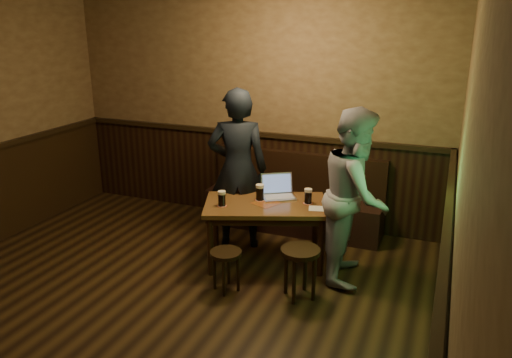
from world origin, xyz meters
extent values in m
cube|color=black|center=(0.00, 0.00, -0.01)|extent=(5.00, 6.00, 0.02)
cube|color=olive|center=(0.00, 3.01, 1.40)|extent=(5.00, 0.02, 2.80)
cube|color=olive|center=(2.51, 0.00, 1.40)|extent=(0.02, 6.00, 2.80)
cube|color=black|center=(0.00, 2.98, 0.55)|extent=(4.98, 0.04, 1.10)
cube|color=black|center=(2.48, 0.00, 0.55)|extent=(0.04, 5.98, 1.10)
cube|color=black|center=(0.00, 2.95, 1.13)|extent=(4.98, 0.06, 0.06)
cube|color=black|center=(2.45, 0.00, 1.13)|extent=(0.06, 5.98, 0.06)
cube|color=black|center=(0.67, 2.71, 0.23)|extent=(2.20, 0.50, 0.45)
cube|color=black|center=(0.67, 2.91, 0.70)|extent=(2.20, 0.10, 0.50)
cube|color=brown|center=(0.67, 1.75, 0.66)|extent=(1.45, 1.14, 0.05)
cube|color=black|center=(0.67, 1.75, 0.59)|extent=(1.31, 1.00, 0.07)
cube|color=maroon|center=(0.67, 1.75, 0.69)|extent=(0.31, 0.31, 0.00)
cylinder|color=black|center=(0.25, 1.28, 0.32)|extent=(0.06, 0.06, 0.64)
cylinder|color=black|center=(0.04, 1.82, 0.32)|extent=(0.06, 0.06, 0.64)
cylinder|color=black|center=(1.30, 1.68, 0.32)|extent=(0.06, 0.06, 0.64)
cylinder|color=black|center=(1.09, 2.22, 0.32)|extent=(0.06, 0.06, 0.64)
cylinder|color=black|center=(0.53, 1.05, 0.40)|extent=(0.37, 0.37, 0.04)
cylinder|color=black|center=(0.64, 1.08, 0.20)|extent=(0.03, 0.03, 0.40)
cylinder|color=black|center=(0.50, 1.17, 0.20)|extent=(0.03, 0.03, 0.40)
cylinder|color=black|center=(0.41, 1.03, 0.20)|extent=(0.03, 0.03, 0.40)
cylinder|color=black|center=(0.55, 0.94, 0.20)|extent=(0.03, 0.03, 0.40)
cylinder|color=black|center=(1.22, 1.20, 0.48)|extent=(0.40, 0.40, 0.04)
cylinder|color=black|center=(1.37, 1.19, 0.24)|extent=(0.04, 0.04, 0.48)
cylinder|color=black|center=(1.24, 1.34, 0.24)|extent=(0.04, 0.04, 0.48)
cylinder|color=black|center=(1.08, 1.21, 0.24)|extent=(0.04, 0.04, 0.48)
cylinder|color=black|center=(1.21, 1.06, 0.24)|extent=(0.04, 0.04, 0.48)
cylinder|color=#A83014|center=(0.28, 1.51, 0.69)|extent=(0.11, 0.11, 0.00)
cylinder|color=silver|center=(0.28, 1.51, 0.69)|extent=(0.09, 0.09, 0.00)
cylinder|color=black|center=(0.28, 1.51, 0.75)|extent=(0.08, 0.08, 0.13)
cylinder|color=beige|center=(0.28, 1.51, 0.83)|extent=(0.08, 0.08, 0.03)
cylinder|color=#A83014|center=(0.58, 1.81, 0.69)|extent=(0.11, 0.11, 0.00)
cylinder|color=silver|center=(0.58, 1.81, 0.69)|extent=(0.10, 0.10, 0.00)
cylinder|color=black|center=(0.58, 1.81, 0.76)|extent=(0.08, 0.08, 0.14)
cylinder|color=beige|center=(0.58, 1.81, 0.85)|extent=(0.09, 0.09, 0.03)
cylinder|color=#A83014|center=(1.08, 1.91, 0.69)|extent=(0.11, 0.11, 0.00)
cylinder|color=silver|center=(1.08, 1.91, 0.69)|extent=(0.09, 0.09, 0.00)
cylinder|color=black|center=(1.08, 1.91, 0.75)|extent=(0.08, 0.08, 0.13)
cylinder|color=beige|center=(1.08, 1.91, 0.83)|extent=(0.08, 0.08, 0.03)
cube|color=silver|center=(0.75, 1.95, 0.69)|extent=(0.42, 0.39, 0.02)
cube|color=#B2B2B7|center=(0.75, 1.95, 0.70)|extent=(0.37, 0.33, 0.00)
cube|color=silver|center=(0.68, 2.05, 0.82)|extent=(0.33, 0.24, 0.23)
cube|color=#54689C|center=(0.69, 2.04, 0.82)|extent=(0.30, 0.21, 0.19)
cube|color=silver|center=(1.24, 1.80, 0.69)|extent=(0.25, 0.20, 0.00)
imported|color=black|center=(0.21, 2.06, 0.92)|extent=(0.78, 0.64, 1.84)
imported|color=#939398|center=(1.60, 1.82, 0.87)|extent=(0.75, 0.91, 1.75)
camera|label=1|loc=(2.40, -2.85, 2.54)|focal=35.00mm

